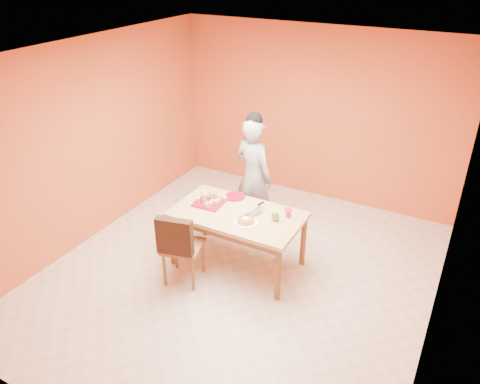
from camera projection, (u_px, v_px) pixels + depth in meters
The scene contains 17 objects.
floor at pixel (239, 274), 5.90m from camera, with size 5.00×5.00×0.00m, color beige.
ceiling at pixel (238, 56), 4.64m from camera, with size 5.00×5.00×0.00m, color white.
wall_back at pixel (316, 115), 7.21m from camera, with size 4.50×4.50×0.00m, color #DD5433.
wall_left at pixel (90, 143), 6.21m from camera, with size 5.00×5.00×0.00m, color #DD5433.
wall_right at pixel (452, 229), 4.32m from camera, with size 5.00×5.00×0.00m, color #DD5433.
dining_table at pixel (237, 220), 5.79m from camera, with size 1.60×0.90×0.76m.
dining_chair at pixel (182, 245), 5.57m from camera, with size 0.55×0.61×0.98m.
pastry_pile at pixel (209, 198), 5.92m from camera, with size 0.32×0.32×0.10m, color #E6AD62, non-canonical shape.
person at pixel (254, 176), 6.47m from camera, with size 0.61×0.40×1.69m, color gray.
pastry_platter at pixel (210, 203), 5.95m from camera, with size 0.35×0.35×0.02m, color maroon.
red_dinner_plate at pixel (235, 196), 6.11m from camera, with size 0.27×0.27×0.02m, color maroon.
white_cake_plate at pixel (246, 222), 5.54m from camera, with size 0.29×0.29×0.01m, color white.
sponge_cake at pixel (246, 220), 5.53m from camera, with size 0.20×0.20×0.05m, color gold.
cake_server at pixel (254, 211), 5.65m from camera, with size 0.05×0.29×0.01m, color silver.
egg_ornament at pixel (275, 216), 5.56m from camera, with size 0.10×0.08×0.13m, color olive.
magenta_glass at pixel (288, 214), 5.64m from camera, with size 0.06×0.06×0.09m, color #BC1C49.
checker_tin at pixel (288, 210), 5.79m from camera, with size 0.09×0.09×0.03m, color #391A0F.
Camera 1 is at (2.26, -4.15, 3.68)m, focal length 35.00 mm.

